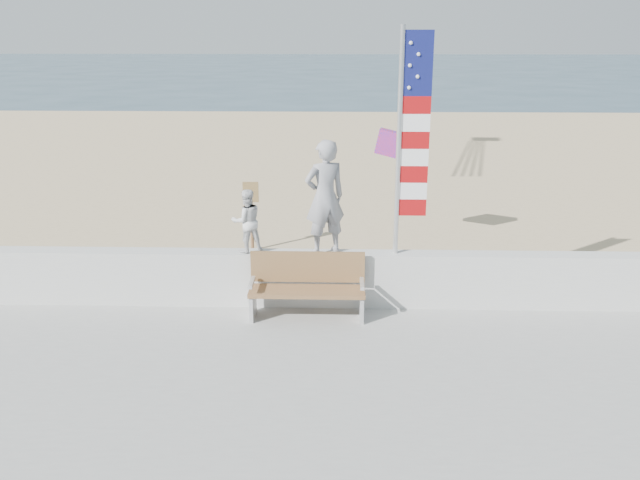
% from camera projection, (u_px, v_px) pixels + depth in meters
% --- Properties ---
extents(ground, '(220.00, 220.00, 0.00)m').
position_uv_depth(ground, '(302.00, 373.00, 9.31)').
color(ground, '#294353').
rests_on(ground, ground).
extents(sand, '(90.00, 40.00, 0.08)m').
position_uv_depth(sand, '(320.00, 205.00, 17.87)').
color(sand, tan).
rests_on(sand, ground).
extents(seawall, '(30.00, 0.35, 0.90)m').
position_uv_depth(seawall, '(308.00, 278.00, 11.02)').
color(seawall, silver).
rests_on(seawall, boardwalk).
extents(adult, '(0.78, 0.67, 1.82)m').
position_uv_depth(adult, '(325.00, 197.00, 10.60)').
color(adult, gray).
rests_on(adult, seawall).
extents(child, '(0.61, 0.56, 1.03)m').
position_uv_depth(child, '(247.00, 221.00, 10.76)').
color(child, silver).
rests_on(child, seawall).
extents(bench, '(1.80, 0.57, 1.00)m').
position_uv_depth(bench, '(307.00, 285.00, 10.57)').
color(bench, olive).
rests_on(bench, boardwalk).
extents(flag, '(0.50, 0.08, 3.50)m').
position_uv_depth(flag, '(408.00, 134.00, 10.27)').
color(flag, silver).
rests_on(flag, seawall).
extents(parafoil_kite, '(1.03, 0.45, 0.69)m').
position_uv_depth(parafoil_kite, '(400.00, 146.00, 13.96)').
color(parafoil_kite, '#FA321B').
rests_on(parafoil_kite, ground).
extents(sign, '(0.32, 0.07, 1.46)m').
position_uv_depth(sign, '(251.00, 210.00, 13.88)').
color(sign, brown).
rests_on(sign, sand).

